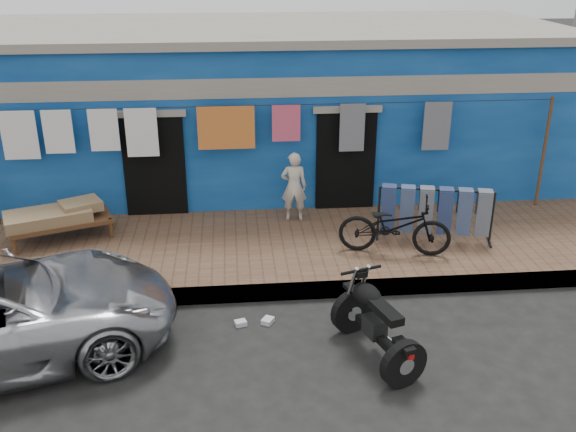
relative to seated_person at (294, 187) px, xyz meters
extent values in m
plane|color=black|center=(-0.29, -3.98, -0.88)|extent=(80.00, 80.00, 0.00)
cube|color=brown|center=(-0.29, -0.98, -0.76)|extent=(28.00, 3.00, 0.25)
cube|color=gray|center=(-0.29, -2.43, -0.76)|extent=(28.00, 0.10, 0.25)
cube|color=navy|center=(-0.29, 3.02, 0.72)|extent=(12.00, 5.00, 3.20)
cube|color=#9E9384|center=(-0.29, 0.58, 1.67)|extent=(12.00, 0.14, 0.35)
cube|color=#9E9384|center=(-0.29, 3.02, 2.40)|extent=(12.20, 5.20, 0.16)
cube|color=black|center=(-2.49, 0.50, 0.17)|extent=(1.10, 0.10, 2.10)
cube|color=black|center=(1.01, 0.50, 0.17)|extent=(1.10, 0.10, 2.10)
cylinder|color=brown|center=(4.71, 0.27, 0.42)|extent=(0.06, 0.06, 2.10)
cylinder|color=black|center=(-0.29, 0.27, 1.42)|extent=(10.00, 0.01, 0.01)
cube|color=silver|center=(-4.69, 0.27, 0.99)|extent=(0.60, 0.02, 0.86)
cube|color=silver|center=(-4.03, 0.27, 1.03)|extent=(0.50, 0.02, 0.77)
cube|color=silver|center=(-3.26, 0.27, 1.04)|extent=(0.50, 0.02, 0.74)
cube|color=silver|center=(-2.63, 0.27, 0.98)|extent=(0.55, 0.02, 0.86)
cube|color=#CC4C26|center=(-1.17, 0.27, 1.03)|extent=(1.00, 0.02, 0.77)
cube|color=#CC4866|center=(-0.11, 0.27, 1.09)|extent=(0.50, 0.02, 0.65)
cube|color=slate|center=(1.07, 0.27, 0.98)|extent=(0.45, 0.02, 0.87)
cube|color=slate|center=(2.62, 0.27, 0.97)|extent=(0.50, 0.02, 0.89)
imported|color=beige|center=(0.00, 0.00, 0.00)|extent=(0.48, 0.34, 1.27)
imported|color=black|center=(1.47, -1.52, -0.06)|extent=(1.87, 1.04, 1.15)
cube|color=silver|center=(-1.05, -3.08, -0.85)|extent=(0.18, 0.16, 0.07)
cube|color=silver|center=(0.92, -2.78, -0.85)|extent=(0.16, 0.18, 0.07)
cube|color=silver|center=(-0.67, -3.06, -0.85)|extent=(0.20, 0.22, 0.07)
camera|label=1|loc=(-1.09, -10.71, 3.96)|focal=40.00mm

